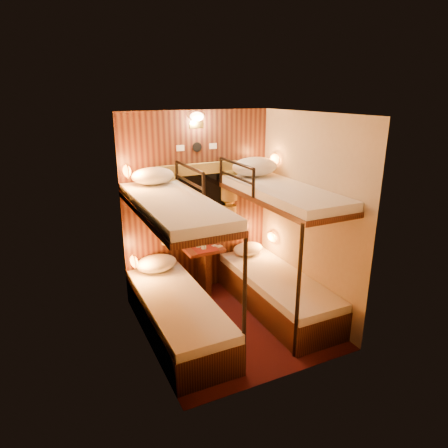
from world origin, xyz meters
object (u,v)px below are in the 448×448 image
table (204,264)px  bottle_right (204,242)px  bunk_left (177,289)px  bottle_left (198,239)px  bunk_right (277,268)px

table → bottle_right: bearing=-112.3°
bunk_left → bottle_left: bunk_left is taller
bunk_left → table: 1.02m
bunk_left → bottle_right: bunk_left is taller
bottle_left → bottle_right: bearing=-67.9°
bunk_left → bunk_right: same height
table → bunk_right: bearing=-50.3°
bunk_left → table: bearing=50.3°
table → bunk_left: bearing=-129.7°
table → bottle_right: (-0.01, -0.03, 0.34)m
bunk_left → bottle_left: 1.06m
bunk_left → bottle_right: 1.00m
bunk_right → bottle_left: (-0.70, 0.84, 0.21)m
bunk_right → bottle_right: 1.02m
bottle_left → bottle_right: (0.04, -0.09, -0.01)m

